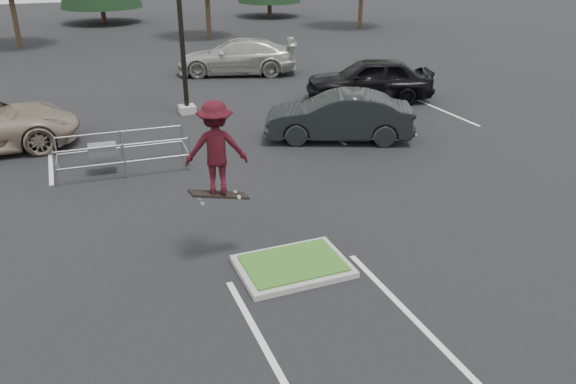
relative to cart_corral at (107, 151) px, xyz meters
name	(u,v)px	position (x,y,z in m)	size (l,w,h in m)	color
ground	(293,269)	(2.91, -6.79, -0.65)	(120.00, 120.00, 0.00)	black
grass_median	(293,266)	(2.91, -6.79, -0.57)	(2.20, 1.60, 0.16)	gray
stall_lines	(169,174)	(1.56, -0.76, -0.65)	(22.62, 17.60, 0.01)	silver
cart_corral	(107,151)	(0.00, 0.00, 0.00)	(3.71, 1.49, 1.03)	gray
skateboarder	(217,149)	(1.71, -5.79, 1.77)	(1.34, 0.96, 2.10)	black
car_r_charc	(339,116)	(7.41, 0.21, 0.15)	(1.69, 4.84, 1.59)	black
car_r_black	(370,79)	(10.92, 4.30, 0.23)	(2.08, 5.18, 1.77)	black
car_far_silver	(239,57)	(7.39, 11.21, 0.20)	(2.39, 5.89, 1.71)	#AEADA8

